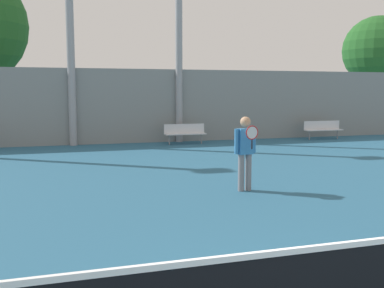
# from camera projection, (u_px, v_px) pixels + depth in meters

# --- Properties ---
(tennis_player) EXTENTS (0.54, 0.43, 1.69)m
(tennis_player) POSITION_uv_depth(u_px,v_px,m) (245.00, 149.00, 10.09)
(tennis_player) COLOR slate
(tennis_player) RESTS_ON ground_plane
(bench_courtside_far) EXTENTS (1.89, 0.40, 0.85)m
(bench_courtside_far) POSITION_uv_depth(u_px,v_px,m) (323.00, 128.00, 21.10)
(bench_courtside_far) COLOR silver
(bench_courtside_far) RESTS_ON ground_plane
(bench_adjacent_court) EXTENTS (1.78, 0.40, 0.85)m
(bench_adjacent_court) POSITION_uv_depth(u_px,v_px,m) (185.00, 132.00, 19.14)
(bench_adjacent_court) COLOR silver
(bench_adjacent_court) RESTS_ON ground_plane
(light_pole_far_right) EXTENTS (0.90, 0.60, 8.41)m
(light_pole_far_right) POSITION_uv_depth(u_px,v_px,m) (179.00, 32.00, 19.45)
(light_pole_far_right) COLOR #939399
(light_pole_far_right) RESTS_ON ground_plane
(light_pole_center_back) EXTENTS (0.90, 0.60, 9.22)m
(light_pole_center_back) POSITION_uv_depth(u_px,v_px,m) (70.00, 19.00, 18.07)
(light_pole_center_back) COLOR #939399
(light_pole_center_back) RESTS_ON ground_plane
(back_fence) EXTENTS (32.10, 0.06, 3.19)m
(back_fence) POSITION_uv_depth(u_px,v_px,m) (111.00, 106.00, 19.08)
(back_fence) COLOR gray
(back_fence) RESTS_ON ground_plane
(tree_dark_dense) EXTENTS (4.18, 4.18, 6.79)m
(tree_dark_dense) POSITION_uv_depth(u_px,v_px,m) (377.00, 51.00, 27.46)
(tree_dark_dense) COLOR brown
(tree_dark_dense) RESTS_ON ground_plane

